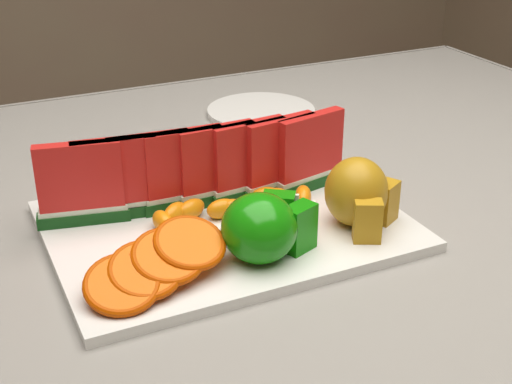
# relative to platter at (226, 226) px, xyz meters

# --- Properties ---
(table) EXTENTS (1.40, 0.90, 0.75)m
(table) POSITION_rel_platter_xyz_m (0.02, 0.06, -0.11)
(table) COLOR brown
(table) RESTS_ON ground
(tablecloth) EXTENTS (1.53, 1.03, 0.20)m
(tablecloth) POSITION_rel_platter_xyz_m (0.02, 0.06, -0.05)
(tablecloth) COLOR slate
(tablecloth) RESTS_ON table
(platter) EXTENTS (0.40, 0.30, 0.01)m
(platter) POSITION_rel_platter_xyz_m (0.00, 0.00, 0.00)
(platter) COLOR silver
(platter) RESTS_ON tablecloth
(apple_cluster) EXTENTS (0.11, 0.09, 0.07)m
(apple_cluster) POSITION_rel_platter_xyz_m (0.01, -0.09, 0.04)
(apple_cluster) COLOR #208810
(apple_cluster) RESTS_ON platter
(pear_cluster) EXTENTS (0.09, 0.10, 0.08)m
(pear_cluster) POSITION_rel_platter_xyz_m (0.13, -0.07, 0.04)
(pear_cluster) COLOR #B99011
(pear_cluster) RESTS_ON platter
(side_plate) EXTENTS (0.21, 0.21, 0.01)m
(side_plate) POSITION_rel_platter_xyz_m (0.21, 0.34, -0.00)
(side_plate) COLOR silver
(side_plate) RESTS_ON tablecloth
(watermelon_row) EXTENTS (0.39, 0.07, 0.10)m
(watermelon_row) POSITION_rel_platter_xyz_m (-0.01, 0.05, 0.05)
(watermelon_row) COLOR #0E3D15
(watermelon_row) RESTS_ON platter
(orange_fan_front) EXTENTS (0.17, 0.11, 0.05)m
(orange_fan_front) POSITION_rel_platter_xyz_m (-0.11, -0.09, 0.03)
(orange_fan_front) COLOR red
(orange_fan_front) RESTS_ON platter
(orange_fan_back) EXTENTS (0.24, 0.11, 0.04)m
(orange_fan_back) POSITION_rel_platter_xyz_m (-0.03, 0.12, 0.02)
(orange_fan_back) COLOR red
(orange_fan_back) RESTS_ON platter
(tangerine_segments) EXTENTS (0.20, 0.06, 0.02)m
(tangerine_segments) POSITION_rel_platter_xyz_m (0.01, 0.01, 0.02)
(tangerine_segments) COLOR #FF5E1F
(tangerine_segments) RESTS_ON platter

